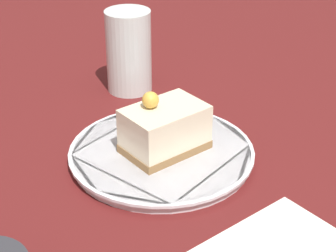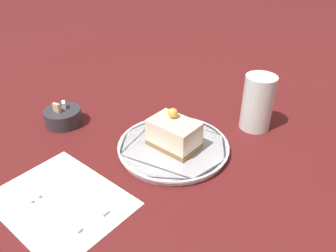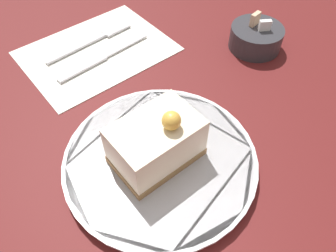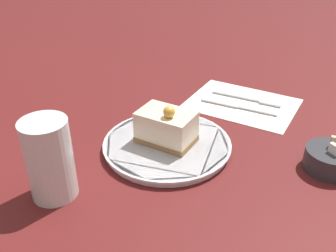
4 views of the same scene
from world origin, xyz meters
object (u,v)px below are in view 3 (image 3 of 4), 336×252
Objects in this scene: knife at (96,61)px; fork at (96,38)px; cake_slice at (156,142)px; sugar_bowl at (256,37)px; plate at (160,160)px.

fork is at bearing 145.47° from knife.
cake_slice is 0.30m from sugar_bowl.
sugar_bowl is (-0.14, 0.27, 0.01)m from plate.
knife is (-0.23, 0.01, -0.04)m from cake_slice.
sugar_bowl is at bearing 106.89° from cake_slice.
cake_slice reaches higher than sugar_bowl.
plate is 0.30m from sugar_bowl.
knife is 0.28m from sugar_bowl.
sugar_bowl reaches higher than plate.
plate is 1.38× the size of knife.
knife is at bearing -110.15° from sugar_bowl.
knife is at bearing 179.26° from plate.
fork is at bearing 174.84° from plate.
cake_slice reaches higher than plate.
sugar_bowl is (0.16, 0.24, 0.02)m from fork.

